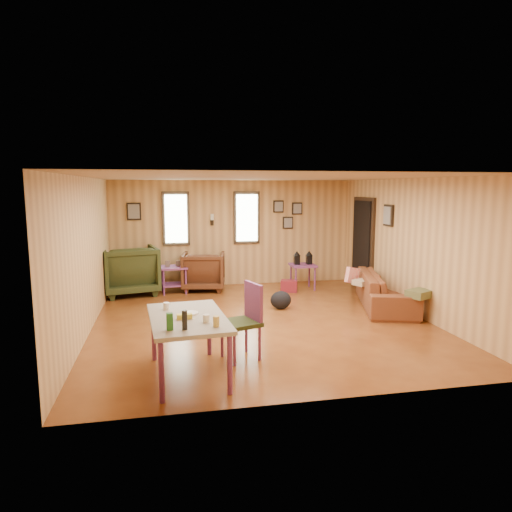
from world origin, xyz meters
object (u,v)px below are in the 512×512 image
Objects in this scene: sofa at (386,285)px; dining_table at (188,322)px; end_table at (174,275)px; recliner_brown at (204,269)px; recliner_green at (130,268)px; side_table at (303,263)px.

dining_table is (-3.83, -2.50, 0.25)m from sofa.
dining_table is at bearing -89.11° from end_table.
sofa is 4.58m from dining_table.
end_table is at bearing 86.21° from dining_table.
recliner_brown is at bearing 78.12° from dining_table.
dining_table is at bearing 90.26° from recliner_green.
recliner_brown is at bearing 13.81° from end_table.
recliner_green is at bearing 176.71° from end_table.
side_table is at bearing 179.76° from recliner_brown.
sofa reaches higher than end_table.
recliner_green is at bearing 84.42° from sofa.
recliner_green is at bearing 13.29° from recliner_brown.
side_table is (2.16, -0.36, 0.12)m from recliner_brown.
recliner_green reaches higher than sofa.
dining_table is at bearing -122.72° from side_table.
side_table is at bearing 164.15° from recliner_green.
recliner_brown is 1.57m from recliner_green.
dining_table is at bearing 92.12° from recliner_brown.
end_table is at bearing 175.88° from side_table.
recliner_green reaches higher than side_table.
sofa is 3.88m from recliner_brown.
sofa is 2.37× the size of recliner_brown.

